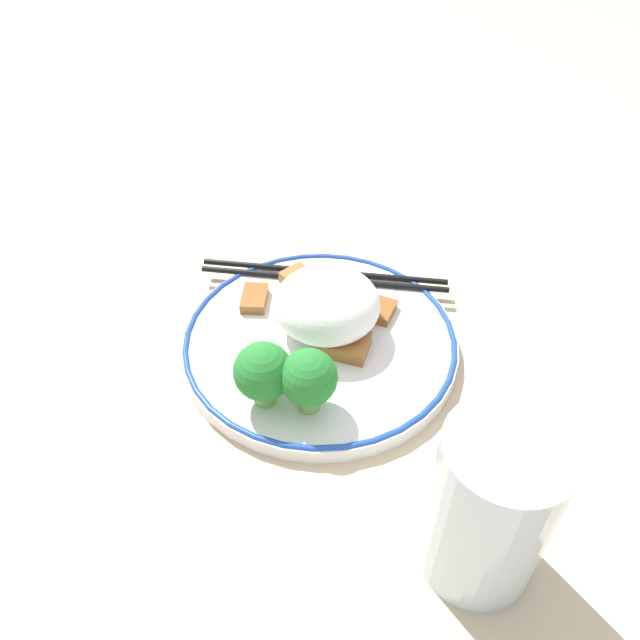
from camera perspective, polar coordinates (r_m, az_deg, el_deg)
name	(u,v)px	position (r m, az deg, el deg)	size (l,w,h in m)	color
ground_plane	(320,349)	(0.53, 0.00, -2.64)	(3.00, 3.00, 0.00)	#C6B28E
plate	(320,342)	(0.52, 0.00, -2.00)	(0.23, 0.23, 0.02)	white
rice_mound	(327,304)	(0.50, 0.64, 1.44)	(0.08, 0.09, 0.05)	white
broccoli_back_left	(263,373)	(0.45, -5.22, -4.80)	(0.04, 0.04, 0.05)	#72AD4C
broccoli_back_center	(309,379)	(0.44, -1.05, -5.38)	(0.04, 0.04, 0.05)	#72AD4C
meat_near_front	(299,279)	(0.56, -1.94, 3.77)	(0.04, 0.04, 0.01)	#9E6633
meat_near_left	(382,311)	(0.54, 5.69, 0.85)	(0.03, 0.03, 0.01)	brown
meat_near_right	(347,345)	(0.50, 2.48, -2.26)	(0.04, 0.04, 0.01)	#995B28
meat_near_back	(254,298)	(0.55, -6.02, 1.99)	(0.03, 0.02, 0.01)	brown
chopsticks	(324,275)	(0.57, 0.40, 4.10)	(0.04, 0.23, 0.01)	black
drinking_glass	(490,507)	(0.38, 15.27, -16.20)	(0.07, 0.07, 0.12)	silver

